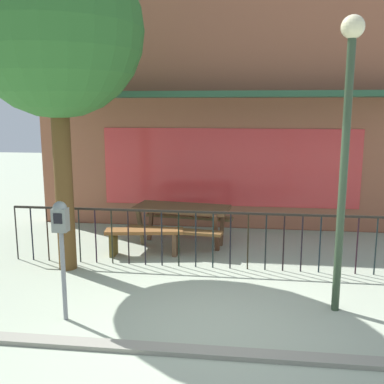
% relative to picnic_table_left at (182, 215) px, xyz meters
% --- Properties ---
extents(ground, '(40.00, 40.00, 0.00)m').
position_rel_picnic_table_left_xyz_m(ground, '(0.84, -3.22, -0.61)').
color(ground, '#9CA791').
extents(pub_storefront, '(8.57, 1.41, 5.16)m').
position_rel_picnic_table_left_xyz_m(pub_storefront, '(0.84, 1.63, 1.96)').
color(pub_storefront, brown).
rests_on(pub_storefront, ground).
extents(patio_fence_front, '(7.23, 0.04, 0.97)m').
position_rel_picnic_table_left_xyz_m(patio_fence_front, '(0.84, -1.17, 0.05)').
color(patio_fence_front, black).
rests_on(patio_fence_front, ground).
extents(picnic_table_left, '(1.97, 1.59, 0.79)m').
position_rel_picnic_table_left_xyz_m(picnic_table_left, '(0.00, 0.00, 0.00)').
color(picnic_table_left, brown).
rests_on(picnic_table_left, ground).
extents(patio_bench, '(1.43, 0.52, 0.48)m').
position_rel_picnic_table_left_xyz_m(patio_bench, '(-0.58, -0.68, -0.26)').
color(patio_bench, brown).
rests_on(patio_bench, ground).
extents(parking_meter_near, '(0.18, 0.17, 1.53)m').
position_rel_picnic_table_left_xyz_m(parking_meter_near, '(-1.01, -3.26, 0.57)').
color(parking_meter_near, gray).
rests_on(parking_meter_near, ground).
extents(street_tree, '(2.69, 2.69, 5.16)m').
position_rel_picnic_table_left_xyz_m(street_tree, '(-1.70, -1.50, 3.17)').
color(street_tree, brown).
rests_on(street_tree, ground).
extents(street_lamp, '(0.28, 0.28, 3.72)m').
position_rel_picnic_table_left_xyz_m(street_lamp, '(2.43, -2.55, 1.83)').
color(street_lamp, '#30422C').
rests_on(street_lamp, ground).
extents(curb_edge, '(12.00, 0.20, 0.11)m').
position_rel_picnic_table_left_xyz_m(curb_edge, '(0.84, -3.85, -0.61)').
color(curb_edge, gray).
rests_on(curb_edge, ground).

